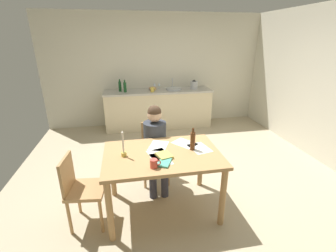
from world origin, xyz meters
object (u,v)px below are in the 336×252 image
at_px(chair_side_empty, 81,188).
at_px(stovetop_kettle, 194,85).
at_px(dining_table, 162,162).
at_px(chair_at_table, 155,149).
at_px(candlestick, 124,150).
at_px(sink_unit, 174,89).
at_px(book_cookery, 164,156).
at_px(wine_glass_near_sink, 159,84).
at_px(wine_glass_by_kettle, 154,84).
at_px(wine_bottle_on_table, 193,141).
at_px(person_seated, 156,142).
at_px(coffee_mug, 154,163).
at_px(book_magazine, 164,162).
at_px(bottle_vinegar, 125,87).
at_px(mixing_bowl, 153,88).
at_px(bottle_oil, 120,86).

xyz_separation_m(chair_side_empty, stovetop_kettle, (2.19, 2.99, 0.52)).
xyz_separation_m(dining_table, chair_at_table, (-0.00, 0.69, -0.17)).
bearing_deg(candlestick, sink_unit, 67.66).
bearing_deg(stovetop_kettle, book_cookery, -112.50).
xyz_separation_m(wine_glass_near_sink, wine_glass_by_kettle, (-0.11, 0.00, 0.00)).
bearing_deg(chair_at_table, chair_side_empty, -140.67).
xyz_separation_m(candlestick, wine_bottle_on_table, (0.81, 0.02, 0.03)).
distance_m(person_seated, chair_side_empty, 1.14).
height_order(sink_unit, wine_glass_by_kettle, sink_unit).
bearing_deg(wine_glass_by_kettle, wine_bottle_on_table, -88.99).
bearing_deg(candlestick, person_seated, 51.07).
relative_size(dining_table, coffee_mug, 11.64).
relative_size(book_magazine, wine_glass_near_sink, 1.31).
bearing_deg(sink_unit, bottle_vinegar, -176.31).
relative_size(coffee_mug, wine_glass_by_kettle, 0.76).
bearing_deg(dining_table, candlestick, 178.72).
relative_size(chair_side_empty, bottle_vinegar, 3.14).
bearing_deg(candlestick, book_magazine, -29.26).
bearing_deg(book_cookery, coffee_mug, -141.34).
relative_size(chair_at_table, wine_bottle_on_table, 3.21).
bearing_deg(coffee_mug, book_cookery, 55.79).
height_order(person_seated, book_magazine, person_seated).
distance_m(chair_side_empty, book_cookery, 1.00).
xyz_separation_m(book_cookery, mixing_bowl, (0.25, 3.04, 0.14)).
bearing_deg(wine_bottle_on_table, person_seated, 126.41).
bearing_deg(chair_at_table, bottle_oil, 102.01).
xyz_separation_m(stovetop_kettle, wine_glass_near_sink, (-0.82, 0.15, 0.01)).
height_order(mixing_bowl, wine_glass_by_kettle, wine_glass_by_kettle).
relative_size(stovetop_kettle, wine_glass_by_kettle, 1.43).
xyz_separation_m(candlestick, sink_unit, (1.20, 2.91, 0.05)).
xyz_separation_m(chair_at_table, coffee_mug, (-0.13, -0.99, 0.33)).
height_order(candlestick, bottle_vinegar, bottle_vinegar).
xyz_separation_m(coffee_mug, stovetop_kettle, (1.38, 3.21, 0.17)).
bearing_deg(chair_at_table, coffee_mug, -97.54).
height_order(chair_side_empty, wine_glass_by_kettle, wine_glass_by_kettle).
bearing_deg(bottle_oil, chair_side_empty, -98.60).
bearing_deg(mixing_bowl, person_seated, -96.33).
height_order(chair_at_table, wine_glass_by_kettle, wine_glass_by_kettle).
distance_m(person_seated, sink_unit, 2.50).
relative_size(wine_bottle_on_table, bottle_vinegar, 1.00).
height_order(dining_table, chair_at_table, chair_at_table).
bearing_deg(dining_table, chair_side_empty, -175.65).
bearing_deg(person_seated, book_cookery, -88.78).
relative_size(chair_at_table, sink_unit, 2.46).
distance_m(person_seated, mixing_bowl, 2.43).
xyz_separation_m(bottle_oil, mixing_bowl, (0.74, 0.00, -0.08)).
xyz_separation_m(person_seated, coffee_mug, (-0.13, -0.84, 0.15)).
distance_m(person_seated, wine_bottle_on_table, 0.68).
height_order(candlestick, sink_unit, sink_unit).
bearing_deg(wine_glass_near_sink, dining_table, -98.03).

